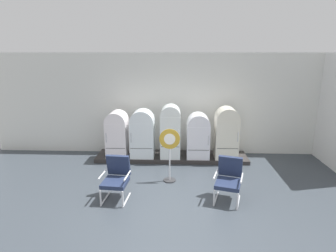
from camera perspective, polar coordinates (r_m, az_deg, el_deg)
The scene contains 11 objects.
ground at distance 6.21m, azimuth -0.02°, elevation -17.09°, with size 12.00×10.00×0.05m, color #353C43.
back_wall at distance 9.07m, azimuth 0.90°, elevation 4.52°, with size 11.76×0.12×3.25m.
display_plinth at distance 8.89m, azimuth 0.76°, elevation -6.27°, with size 4.68×0.95×0.12m, color #2F2C2B.
refrigerator_0 at distance 8.74m, azimuth -10.30°, elevation -1.32°, with size 0.63×0.70×1.41m.
refrigerator_1 at distance 8.56m, azimuth -5.23°, elevation -1.30°, with size 0.72×0.62×1.47m.
refrigerator_2 at distance 8.48m, azimuth 0.51°, elevation -0.77°, with size 0.60×0.64×1.61m.
refrigerator_3 at distance 8.56m, azimuth 6.14°, elevation -1.74°, with size 0.68×0.69×1.36m.
refrigerator_4 at distance 8.62m, azimuth 11.80°, elevation -1.08°, with size 0.68×0.67×1.55m.
armchair_left at distance 6.54m, azimuth -10.47°, elevation -10.10°, with size 0.65×0.74×0.99m.
armchair_right at distance 6.52m, azimuth 12.26°, elevation -10.28°, with size 0.73×0.82×0.99m.
sign_stand at distance 7.16m, azimuth 0.33°, elevation -5.82°, with size 0.52×0.32×1.41m.
Camera 1 is at (0.21, -5.27, 3.25)m, focal length 29.97 mm.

